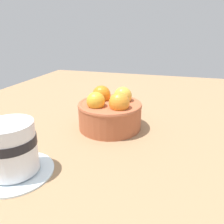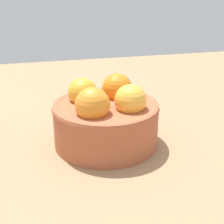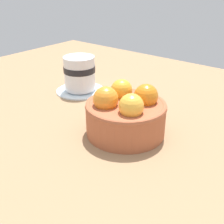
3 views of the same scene
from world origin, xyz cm
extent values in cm
cube|color=#997551|center=(0.00, 0.00, -1.72)|extent=(123.04, 94.07, 3.43)
cylinder|color=#AD5938|center=(0.00, 0.00, 2.81)|extent=(13.58, 13.58, 5.62)
torus|color=#AD5938|center=(0.00, 0.00, 5.22)|extent=(13.78, 13.78, 1.00)
sphere|color=#F8B13C|center=(2.62, -2.20, 6.70)|extent=(3.99, 3.99, 3.99)
sphere|color=orange|center=(2.20, 2.62, 6.70)|extent=(4.11, 4.11, 4.11)
sphere|color=gold|center=(-2.62, 2.20, 6.70)|extent=(3.83, 3.83, 3.83)
sphere|color=orange|center=(-2.20, -2.62, 6.70)|extent=(4.23, 4.23, 4.23)
camera|label=1|loc=(-42.23, -12.83, 20.55)|focal=34.93mm
camera|label=2|loc=(-8.92, -39.42, 21.26)|focal=54.39mm
camera|label=3|loc=(25.67, -35.49, 25.54)|focal=46.15mm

